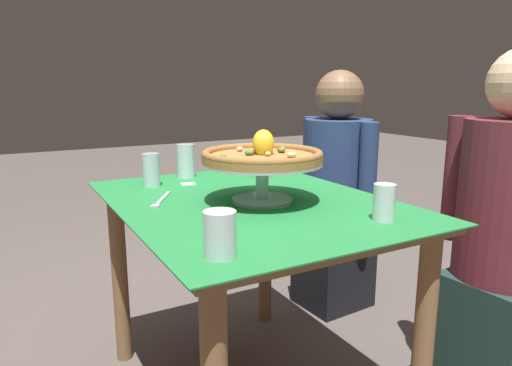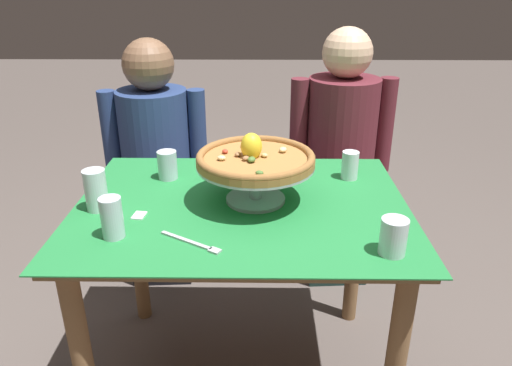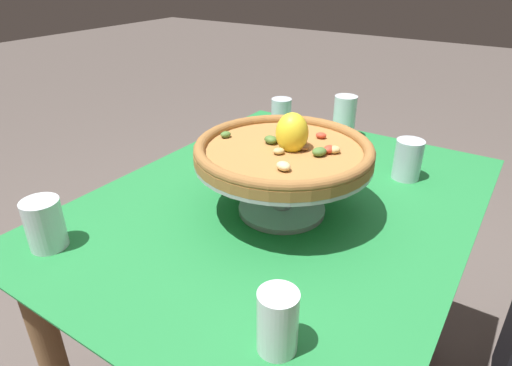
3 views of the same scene
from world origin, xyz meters
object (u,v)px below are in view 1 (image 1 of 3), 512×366
at_px(pizza, 262,155).
at_px(water_glass_side_left, 186,163).
at_px(water_glass_front_left, 151,172).
at_px(diner_right, 505,246).
at_px(diner_left, 336,198).
at_px(dinner_fork, 161,200).
at_px(water_glass_back_right, 384,205).
at_px(water_glass_front_right, 220,237).
at_px(sugar_packet, 188,184).
at_px(water_glass_back_left, 262,168).
at_px(pizza_stand, 262,174).

height_order(pizza, water_glass_side_left, pizza).
relative_size(water_glass_front_left, diner_right, 0.10).
bearing_deg(diner_left, water_glass_side_left, -91.70).
bearing_deg(dinner_fork, water_glass_back_right, 42.69).
bearing_deg(water_glass_front_right, sugar_packet, 164.48).
relative_size(pizza, water_glass_side_left, 2.83).
bearing_deg(water_glass_side_left, dinner_fork, -32.34).
distance_m(pizza, water_glass_back_left, 0.38).
xyz_separation_m(sugar_packet, diner_right, (0.74, 0.80, -0.15)).
relative_size(water_glass_side_left, sugar_packet, 2.66).
distance_m(water_glass_side_left, sugar_packet, 0.16).
bearing_deg(sugar_packet, diner_right, 47.35).
height_order(water_glass_side_left, water_glass_back_right, water_glass_side_left).
relative_size(diner_left, diner_right, 0.96).
height_order(water_glass_front_left, sugar_packet, water_glass_front_left).
bearing_deg(diner_left, dinner_fork, -72.29).
bearing_deg(water_glass_front_left, water_glass_front_right, -5.78).
distance_m(pizza, water_glass_side_left, 0.51).
bearing_deg(water_glass_front_right, water_glass_side_left, 164.03).
bearing_deg(pizza, water_glass_back_right, 29.20).
bearing_deg(water_glass_side_left, water_glass_front_left, -59.97).
bearing_deg(pizza, water_glass_side_left, -172.07).
distance_m(water_glass_back_left, diner_right, 0.89).
distance_m(pizza_stand, water_glass_front_right, 0.49).
bearing_deg(dinner_fork, water_glass_side_left, 147.66).
distance_m(water_glass_front_right, diner_right, 1.02).
relative_size(water_glass_front_left, sugar_packet, 2.42).
relative_size(sugar_packet, diner_left, 0.04).
relative_size(pizza, dinner_fork, 2.07).
relative_size(water_glass_side_left, water_glass_back_right, 1.31).
distance_m(pizza_stand, water_glass_front_left, 0.47).
height_order(water_glass_back_right, dinner_fork, water_glass_back_right).
relative_size(water_glass_front_left, water_glass_front_right, 1.19).
xyz_separation_m(pizza, diner_left, (-0.47, 0.68, -0.32)).
xyz_separation_m(dinner_fork, diner_right, (0.55, 0.97, -0.15)).
relative_size(sugar_packet, diner_right, 0.04).
bearing_deg(diner_right, diner_left, -179.55).
relative_size(water_glass_back_right, dinner_fork, 0.56).
relative_size(pizza_stand, water_glass_back_left, 3.65).
xyz_separation_m(water_glass_side_left, water_glass_back_left, (0.18, 0.25, -0.01)).
bearing_deg(dinner_fork, water_glass_front_left, 170.58).
xyz_separation_m(pizza_stand, diner_left, (-0.47, 0.68, -0.26)).
relative_size(water_glass_back_left, water_glass_back_right, 1.01).
relative_size(pizza_stand, pizza, 1.00).
xyz_separation_m(pizza_stand, sugar_packet, (-0.36, -0.11, -0.09)).
relative_size(water_glass_back_right, diner_left, 0.09).
bearing_deg(dinner_fork, pizza, 58.90).
bearing_deg(sugar_packet, water_glass_back_right, 23.65).
bearing_deg(water_glass_front_right, water_glass_back_right, 93.49).
distance_m(water_glass_side_left, water_glass_back_right, 0.87).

